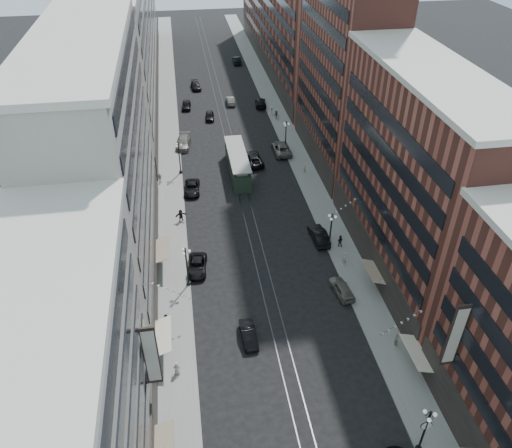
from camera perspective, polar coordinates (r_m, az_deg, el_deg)
ground at (r=87.43m, az=-2.61°, el=7.86°), size 220.00×220.00×0.00m
sidewalk_west at (r=96.01m, az=-9.98°, el=10.06°), size 4.00×180.00×0.15m
sidewalk_east at (r=97.86m, az=3.20°, el=11.07°), size 4.00×180.00×0.15m
rail_west at (r=96.28m, az=-3.76°, el=10.57°), size 0.12×180.00×0.02m
rail_east at (r=96.40m, az=-2.92°, el=10.64°), size 0.12×180.00×0.02m
building_west_mid at (r=57.32m, az=-16.86°, el=6.24°), size 8.00×36.00×28.00m
building_west_far at (r=116.61m, az=-14.01°, el=20.96°), size 8.00×90.00×26.00m
building_east_mid at (r=58.96m, az=17.67°, el=4.69°), size 8.00×30.00×24.00m
building_east_tower at (r=79.62m, az=10.42°, el=20.79°), size 8.00×26.00×42.00m
building_east_far at (r=127.76m, az=2.83°, el=22.64°), size 8.00×72.00×24.00m
lamppost_sw_far at (r=58.62m, az=-7.91°, el=-4.70°), size 1.03×1.14×5.52m
lamppost_sw_mid at (r=81.18m, az=-8.76°, el=7.61°), size 1.03×1.14×5.52m
lamppost_se_near at (r=46.33m, az=18.75°, el=-21.33°), size 1.08×1.14×5.52m
lamppost_se_far at (r=64.12m, az=8.53°, el=-0.73°), size 1.03×1.14×5.52m
lamppost_se_mid at (r=87.38m, az=3.42°, el=10.09°), size 1.03×1.14×5.52m
streetcar at (r=81.14m, az=-2.11°, el=6.86°), size 2.89×13.06×3.61m
car_2 at (r=62.12m, az=-6.74°, el=-4.78°), size 2.84×5.16×1.37m
car_4 at (r=59.44m, az=9.76°, el=-7.26°), size 2.39×4.65×1.51m
car_5 at (r=53.73m, az=-0.86°, el=-12.52°), size 1.63×4.26×1.39m
pedestrian_1 at (r=51.27m, az=-9.03°, el=-15.96°), size 0.81×0.57×1.50m
pedestrian_2 at (r=55.23m, az=-10.14°, el=-10.92°), size 1.01×0.66×1.92m
pedestrian_4 at (r=54.91m, az=15.75°, el=-12.60°), size 0.53×0.96×1.57m
car_7 at (r=77.22m, az=-7.33°, el=4.11°), size 2.67×5.14×1.38m
car_8 at (r=90.80m, az=-8.32°, el=9.22°), size 3.09×6.02×1.67m
car_9 at (r=106.70m, az=-7.97°, el=13.32°), size 2.08×4.50×1.49m
car_10 at (r=66.91m, az=7.20°, el=-1.28°), size 2.05×5.10×1.65m
car_11 at (r=87.89m, az=2.91°, el=8.64°), size 2.93×6.18×1.70m
car_12 at (r=106.91m, az=0.52°, el=13.72°), size 2.66×5.45×1.53m
car_13 at (r=101.14m, az=-5.31°, el=12.20°), size 1.97×4.21×1.40m
car_14 at (r=108.10m, az=-2.93°, el=13.91°), size 1.56×4.44×1.46m
pedestrian_5 at (r=70.55m, az=-8.59°, el=0.99°), size 1.75×0.85×1.81m
pedestrian_6 at (r=80.08m, az=-10.93°, el=5.20°), size 1.06×0.76×1.64m
pedestrian_7 at (r=66.07m, az=9.57°, el=-1.90°), size 0.93×0.75×1.68m
pedestrian_8 at (r=81.68m, az=5.58°, el=6.36°), size 0.72×0.67×1.65m
pedestrian_9 at (r=100.65m, az=2.34°, el=12.36°), size 1.09×0.58×1.61m
car_extra_0 at (r=116.93m, az=-6.89°, el=15.40°), size 2.38×4.98×1.40m
car_extra_1 at (r=84.40m, az=-0.36°, el=7.46°), size 3.27×6.26×1.68m
car_extra_2 at (r=133.11m, az=-2.23°, el=18.21°), size 1.85×5.17×1.70m
pedestrian_extra_0 at (r=63.18m, az=10.06°, el=-3.93°), size 0.56×0.72×1.76m
pedestrian_extra_1 at (r=102.44m, az=1.80°, el=12.83°), size 0.82×1.18×1.68m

